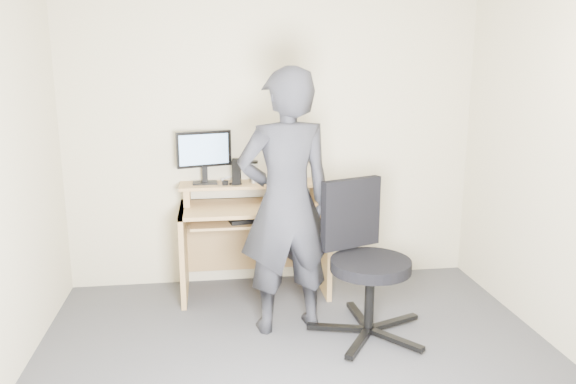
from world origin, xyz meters
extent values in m
plane|color=#48484D|center=(0.00, 0.00, 0.00)|extent=(3.50, 3.50, 0.00)
cube|color=beige|center=(0.00, 1.75, 1.25)|extent=(3.50, 0.02, 2.50)
cube|color=tan|center=(-0.78, 1.45, 0.38)|extent=(0.04, 0.60, 0.75)
cube|color=tan|center=(0.38, 1.45, 0.38)|extent=(0.04, 0.60, 0.75)
cube|color=tan|center=(-0.20, 1.45, 0.73)|extent=(1.20, 0.60, 0.03)
cube|color=tan|center=(-0.20, 1.37, 0.64)|extent=(1.02, 0.38, 0.02)
cube|color=tan|center=(-0.74, 1.60, 0.82)|extent=(0.05, 0.28, 0.15)
cube|color=tan|center=(0.34, 1.60, 0.82)|extent=(0.05, 0.28, 0.15)
cube|color=tan|center=(-0.20, 1.60, 0.90)|extent=(1.20, 0.30, 0.02)
cube|color=tan|center=(-0.20, 1.74, 0.42)|extent=(1.20, 0.03, 0.65)
cube|color=black|center=(-0.59, 1.62, 0.92)|extent=(0.20, 0.13, 0.01)
cube|color=black|center=(-0.59, 1.64, 0.99)|extent=(0.05, 0.04, 0.13)
cube|color=black|center=(-0.59, 1.62, 1.20)|extent=(0.45, 0.17, 0.29)
cube|color=#90C1FA|center=(-0.59, 1.60, 1.20)|extent=(0.40, 0.13, 0.25)
cube|color=black|center=(-0.33, 1.60, 1.01)|extent=(0.08, 0.14, 0.20)
cylinder|color=silver|center=(-0.18, 1.61, 0.99)|extent=(0.08, 0.08, 0.17)
cube|color=black|center=(0.16, 1.60, 0.92)|extent=(0.10, 0.14, 0.01)
cube|color=black|center=(-0.42, 1.54, 0.93)|extent=(0.05, 0.05, 0.03)
torus|color=silver|center=(-0.37, 1.68, 0.92)|extent=(0.18, 0.18, 0.06)
cube|color=black|center=(-0.18, 1.36, 0.67)|extent=(0.49, 0.26, 0.03)
ellipsoid|color=black|center=(0.15, 1.35, 0.77)|extent=(0.10, 0.07, 0.04)
cube|color=black|center=(0.74, 0.64, 0.04)|extent=(0.42, 0.21, 0.03)
cube|color=black|center=(0.52, 0.78, 0.04)|extent=(0.08, 0.43, 0.03)
cube|color=black|center=(0.32, 0.62, 0.04)|extent=(0.43, 0.16, 0.03)
cube|color=black|center=(0.42, 0.37, 0.04)|extent=(0.28, 0.39, 0.03)
cube|color=black|center=(0.68, 0.39, 0.04)|extent=(0.31, 0.36, 0.03)
cylinder|color=black|center=(0.54, 0.56, 0.28)|extent=(0.07, 0.07, 0.45)
cylinder|color=black|center=(0.54, 0.56, 0.53)|extent=(0.56, 0.56, 0.08)
cube|color=black|center=(0.45, 0.79, 0.84)|extent=(0.46, 0.23, 0.50)
imported|color=black|center=(-0.03, 0.77, 0.94)|extent=(0.75, 0.55, 1.87)
camera|label=1|loc=(-0.53, -2.99, 1.90)|focal=35.00mm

